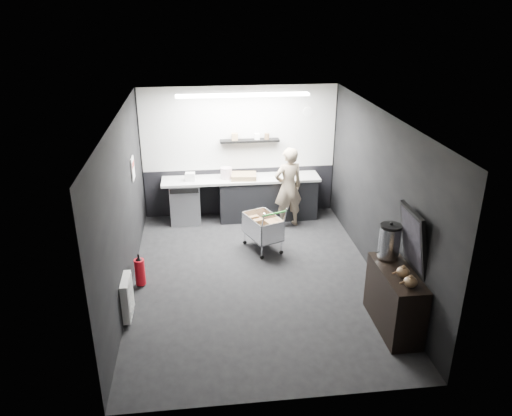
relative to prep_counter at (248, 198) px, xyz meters
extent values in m
plane|color=black|center=(-0.14, -2.42, -0.46)|extent=(5.50, 5.50, 0.00)
plane|color=white|center=(-0.14, -2.42, 2.24)|extent=(5.50, 5.50, 0.00)
plane|color=black|center=(-0.14, 0.33, 0.89)|extent=(5.50, 0.00, 5.50)
plane|color=black|center=(-0.14, -5.17, 0.89)|extent=(5.50, 0.00, 5.50)
plane|color=black|center=(-2.14, -2.42, 0.89)|extent=(0.00, 5.50, 5.50)
plane|color=black|center=(1.86, -2.42, 0.89)|extent=(0.00, 5.50, 5.50)
cube|color=silver|center=(-0.14, 0.31, 1.39)|extent=(3.95, 0.02, 1.70)
cube|color=black|center=(-0.14, 0.31, 0.04)|extent=(3.95, 0.02, 1.00)
cube|color=black|center=(0.06, 0.20, 1.16)|extent=(1.20, 0.22, 0.04)
cylinder|color=white|center=(1.26, 0.30, 1.69)|extent=(0.20, 0.03, 0.20)
cube|color=white|center=(-2.12, -1.12, 1.09)|extent=(0.02, 0.30, 0.40)
cube|color=red|center=(-2.11, -1.12, 1.16)|extent=(0.02, 0.22, 0.10)
cube|color=white|center=(-2.08, -3.32, -0.11)|extent=(0.10, 0.50, 0.60)
cube|color=white|center=(-0.14, -0.57, 2.21)|extent=(2.40, 0.20, 0.04)
cube|color=black|center=(0.41, 0.00, -0.03)|extent=(2.00, 0.56, 0.85)
cube|color=#BBBCB7|center=(-0.14, 0.00, 0.42)|extent=(3.20, 0.60, 0.05)
cube|color=#9EA0A5|center=(-1.29, 0.00, -0.03)|extent=(0.60, 0.58, 0.85)
cube|color=black|center=(-1.29, -0.30, 0.32)|extent=(0.56, 0.02, 0.10)
imported|color=beige|center=(0.76, -0.45, 0.36)|extent=(0.68, 0.53, 1.64)
cube|color=silver|center=(0.12, -1.42, -0.19)|extent=(0.72, 0.87, 0.02)
cube|color=silver|center=(-0.11, -1.42, 0.00)|extent=(0.29, 0.70, 0.39)
cube|color=silver|center=(0.35, -1.42, 0.00)|extent=(0.29, 0.70, 0.39)
cube|color=silver|center=(0.12, -1.78, 0.00)|extent=(0.45, 0.20, 0.39)
cube|color=silver|center=(0.12, -1.06, 0.00)|extent=(0.45, 0.20, 0.39)
cylinder|color=silver|center=(-0.08, -1.75, -0.31)|extent=(0.02, 0.02, 0.26)
cylinder|color=silver|center=(0.32, -1.75, -0.31)|extent=(0.02, 0.02, 0.26)
cylinder|color=silver|center=(-0.08, -1.09, -0.31)|extent=(0.02, 0.02, 0.26)
cylinder|color=silver|center=(0.32, -1.09, -0.31)|extent=(0.02, 0.02, 0.26)
cylinder|color=green|center=(0.12, -1.84, 0.42)|extent=(0.46, 0.21, 0.03)
cube|color=brown|center=(0.02, -1.33, -0.01)|extent=(0.29, 0.32, 0.33)
cube|color=brown|center=(0.25, -1.53, -0.03)|extent=(0.27, 0.30, 0.30)
cylinder|color=black|center=(-0.08, -1.75, -0.42)|extent=(0.08, 0.05, 0.07)
cylinder|color=black|center=(-0.08, -1.09, -0.42)|extent=(0.08, 0.05, 0.07)
cylinder|color=black|center=(0.32, -1.75, -0.42)|extent=(0.08, 0.05, 0.07)
cylinder|color=black|center=(0.32, -1.09, -0.42)|extent=(0.08, 0.05, 0.07)
cube|color=black|center=(1.62, -3.97, -0.01)|extent=(0.44, 1.18, 0.89)
cylinder|color=silver|center=(1.62, -3.57, 0.67)|extent=(0.30, 0.30, 0.45)
cylinder|color=black|center=(1.62, -3.57, 0.92)|extent=(0.30, 0.30, 0.04)
sphere|color=black|center=(1.62, -3.57, 0.96)|extent=(0.05, 0.05, 0.05)
ellipsoid|color=brown|center=(1.62, -4.11, 0.51)|extent=(0.18, 0.18, 0.14)
ellipsoid|color=brown|center=(1.62, -4.36, 0.51)|extent=(0.18, 0.18, 0.14)
cube|color=black|center=(1.80, -3.92, 0.87)|extent=(0.20, 0.69, 0.88)
cube|color=black|center=(1.78, -3.92, 0.87)|extent=(0.14, 0.59, 0.76)
cylinder|color=red|center=(-1.99, -2.44, -0.21)|extent=(0.16, 0.16, 0.44)
cone|color=black|center=(-1.99, -2.44, 0.03)|extent=(0.11, 0.11, 0.07)
cylinder|color=black|center=(-1.99, -2.44, 0.08)|extent=(0.03, 0.03, 0.07)
cube|color=#90744D|center=(-0.09, -0.05, 0.49)|extent=(0.54, 0.43, 0.10)
cylinder|color=beige|center=(-0.43, 0.00, 0.56)|extent=(0.23, 0.23, 0.23)
cube|color=white|center=(-1.16, -0.05, 0.53)|extent=(0.20, 0.16, 0.17)
camera|label=1|loc=(-0.96, -9.53, 3.83)|focal=35.00mm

